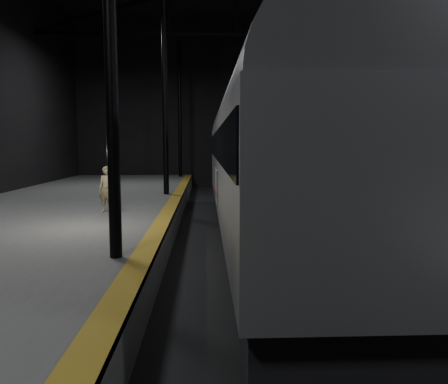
{
  "coord_description": "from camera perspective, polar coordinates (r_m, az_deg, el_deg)",
  "views": [
    {
      "loc": [
        -1.89,
        -13.16,
        3.37
      ],
      "look_at": [
        -1.35,
        -0.45,
        2.0
      ],
      "focal_mm": 35.0,
      "sensor_mm": 36.0,
      "label": 1
    }
  ],
  "objects": [
    {
      "name": "train",
      "position": [
        15.41,
        4.65,
        5.07
      ],
      "size": [
        3.1,
        20.69,
        5.53
      ],
      "color": "#A8ABB1",
      "rests_on": "ground"
    },
    {
      "name": "track",
      "position": [
        13.7,
        5.64,
        -7.83
      ],
      "size": [
        2.4,
        43.0,
        0.24
      ],
      "color": "#3F3328",
      "rests_on": "ground"
    },
    {
      "name": "tactile_strip",
      "position": [
        13.44,
        -8.21,
        -4.05
      ],
      "size": [
        0.5,
        43.8,
        0.01
      ],
      "primitive_type": "cube",
      "color": "olive",
      "rests_on": "platform_left"
    },
    {
      "name": "woman",
      "position": [
        15.97,
        -15.06,
        0.35
      ],
      "size": [
        0.65,
        0.48,
        1.63
      ],
      "primitive_type": "imported",
      "rotation": [
        0.0,
        0.0,
        -0.15
      ],
      "color": "tan",
      "rests_on": "platform_left"
    },
    {
      "name": "platform_left",
      "position": [
        14.59,
        -25.11,
        -5.79
      ],
      "size": [
        9.0,
        43.8,
        1.0
      ],
      "primitive_type": "cube",
      "color": "#51514E",
      "rests_on": "ground"
    },
    {
      "name": "ground",
      "position": [
        13.72,
        5.63,
        -8.11
      ],
      "size": [
        44.0,
        44.0,
        0.0
      ],
      "primitive_type": "plane",
      "color": "black",
      "rests_on": "ground"
    }
  ]
}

